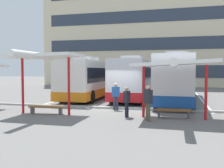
# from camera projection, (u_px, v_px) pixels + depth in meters

# --- Properties ---
(ground_plane) EXTENTS (160.00, 160.00, 0.00)m
(ground_plane) POSITION_uv_depth(u_px,v_px,m) (116.00, 109.00, 16.00)
(ground_plane) COLOR slate
(terminal_building) EXTENTS (36.11, 15.50, 23.64)m
(terminal_building) POSITION_uv_depth(u_px,v_px,m) (157.00, 26.00, 45.74)
(terminal_building) COLOR beige
(terminal_building) RESTS_ON ground
(coach_bus_0) EXTENTS (2.75, 10.23, 3.55)m
(coach_bus_0) POSITION_uv_depth(u_px,v_px,m) (91.00, 79.00, 22.37)
(coach_bus_0) COLOR silver
(coach_bus_0) RESTS_ON ground
(coach_bus_1) EXTENTS (2.90, 11.35, 3.63)m
(coach_bus_1) POSITION_uv_depth(u_px,v_px,m) (134.00, 79.00, 22.69)
(coach_bus_1) COLOR silver
(coach_bus_1) RESTS_ON ground
(coach_bus_2) EXTENTS (3.15, 12.63, 3.81)m
(coach_bus_2) POSITION_uv_depth(u_px,v_px,m) (178.00, 79.00, 20.59)
(coach_bus_2) COLOR silver
(coach_bus_2) RESTS_ON ground
(lane_stripe_0) EXTENTS (0.16, 14.00, 0.01)m
(lane_stripe_0) POSITION_uv_depth(u_px,v_px,m) (74.00, 96.00, 24.04)
(lane_stripe_0) COLOR white
(lane_stripe_0) RESTS_ON ground
(lane_stripe_1) EXTENTS (0.16, 14.00, 0.01)m
(lane_stripe_1) POSITION_uv_depth(u_px,v_px,m) (113.00, 97.00, 23.12)
(lane_stripe_1) COLOR white
(lane_stripe_1) RESTS_ON ground
(lane_stripe_2) EXTENTS (0.16, 14.00, 0.01)m
(lane_stripe_2) POSITION_uv_depth(u_px,v_px,m) (156.00, 99.00, 22.19)
(lane_stripe_2) COLOR white
(lane_stripe_2) RESTS_ON ground
(lane_stripe_3) EXTENTS (0.16, 14.00, 0.01)m
(lane_stripe_3) POSITION_uv_depth(u_px,v_px,m) (202.00, 100.00, 21.26)
(lane_stripe_3) COLOR white
(lane_stripe_3) RESTS_ON ground
(waiting_shelter_1) EXTENTS (3.85, 4.31, 3.39)m
(waiting_shelter_1) POSITION_uv_depth(u_px,v_px,m) (42.00, 58.00, 13.92)
(waiting_shelter_1) COLOR red
(waiting_shelter_1) RESTS_ON ground
(bench_1) EXTENTS (2.00, 0.62, 0.45)m
(bench_1) POSITION_uv_depth(u_px,v_px,m) (46.00, 108.00, 14.41)
(bench_1) COLOR brown
(bench_1) RESTS_ON ground
(waiting_shelter_2) EXTENTS (4.07, 4.76, 2.97)m
(waiting_shelter_2) POSITION_uv_depth(u_px,v_px,m) (174.00, 65.00, 12.59)
(waiting_shelter_2) COLOR red
(waiting_shelter_2) RESTS_ON ground
(bench_2) EXTENTS (1.79, 0.49, 0.45)m
(bench_2) POSITION_uv_depth(u_px,v_px,m) (174.00, 111.00, 13.13)
(bench_2) COLOR brown
(bench_2) RESTS_ON ground
(platform_kerb) EXTENTS (44.00, 0.24, 0.12)m
(platform_kerb) POSITION_uv_depth(u_px,v_px,m) (117.00, 108.00, 16.23)
(platform_kerb) COLOR #ADADA8
(platform_kerb) RESTS_ON ground
(waiting_passenger_0) EXTENTS (0.31, 0.49, 1.58)m
(waiting_passenger_0) POSITION_uv_depth(u_px,v_px,m) (127.00, 100.00, 13.34)
(waiting_passenger_0) COLOR black
(waiting_passenger_0) RESTS_ON ground
(waiting_passenger_2) EXTENTS (0.51, 0.30, 1.66)m
(waiting_passenger_2) POSITION_uv_depth(u_px,v_px,m) (116.00, 94.00, 15.77)
(waiting_passenger_2) COLOR #33384C
(waiting_passenger_2) RESTS_ON ground
(waiting_passenger_3) EXTENTS (0.48, 0.54, 1.75)m
(waiting_passenger_3) POSITION_uv_depth(u_px,v_px,m) (148.00, 100.00, 12.28)
(waiting_passenger_3) COLOR brown
(waiting_passenger_3) RESTS_ON ground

